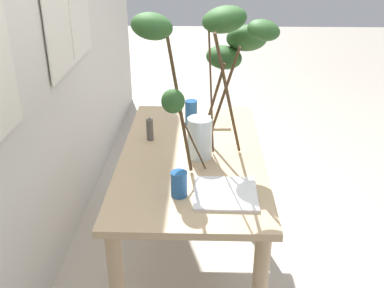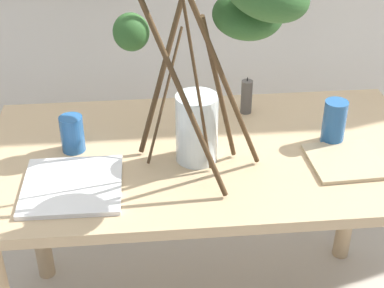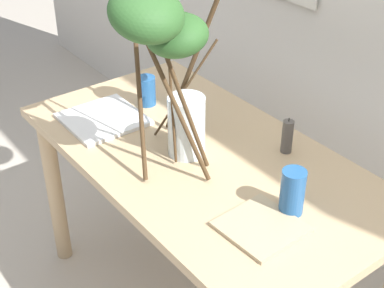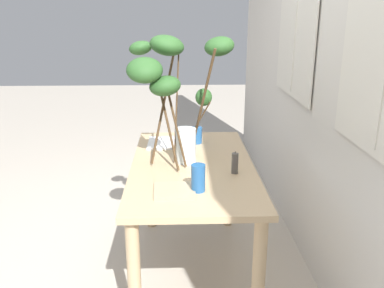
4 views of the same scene
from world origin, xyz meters
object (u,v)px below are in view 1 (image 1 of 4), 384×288
Objects in this scene: dining_table at (192,173)px; vase_with_branches at (214,59)px; drinking_glass_blue_right at (191,112)px; plate_square_right at (212,122)px; plate_square_left at (225,193)px; pillar_candle at (150,130)px; drinking_glass_blue_left at (179,184)px.

dining_table is 1.77× the size of vase_with_branches.
plate_square_right is at bearing -88.26° from drinking_glass_blue_right.
plate_square_left is at bearing -167.76° from drinking_glass_blue_right.
pillar_candle is (0.54, 0.38, 0.05)m from plate_square_left.
drinking_glass_blue_left is 0.58m from pillar_candle.
dining_table is at bearing -177.74° from drinking_glass_blue_right.
plate_square_left is (-0.77, -0.17, -0.06)m from drinking_glass_blue_right.
pillar_candle reaches higher than plate_square_right.
drinking_glass_blue_right is at bearing 15.05° from vase_with_branches.
vase_with_branches reaches higher than plate_square_right.
pillar_candle reaches higher than plate_square_left.
pillar_candle is at bearing 125.23° from plate_square_right.
dining_table is 10.40× the size of pillar_candle.
drinking_glass_blue_left is at bearing 169.48° from plate_square_right.
drinking_glass_blue_right is at bearing 91.74° from plate_square_right.
drinking_glass_blue_right reaches higher than dining_table.
vase_with_branches reaches higher than dining_table.
pillar_candle is (-0.23, 0.21, -0.01)m from drinking_glass_blue_right.
dining_table is 6.53× the size of plate_square_right.
vase_with_branches is 6.72× the size of drinking_glass_blue_left.
vase_with_branches is at bearing -21.59° from drinking_glass_blue_left.
plate_square_left is at bearing -176.35° from plate_square_right.
dining_table is 9.58× the size of drinking_glass_blue_right.
plate_square_left is (-0.39, -0.15, 0.12)m from dining_table.
dining_table is 0.42m from plate_square_right.
plate_square_right is (0.42, -0.00, -0.48)m from vase_with_branches.
plate_square_left is (-0.35, -0.05, -0.48)m from vase_with_branches.
dining_table is at bearing 165.15° from plate_square_right.
drinking_glass_blue_left is (-0.36, 0.14, -0.43)m from vase_with_branches.
vase_with_branches reaches higher than pillar_candle.
drinking_glass_blue_left is at bearing 158.41° from vase_with_branches.
vase_with_branches reaches higher than plate_square_left.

